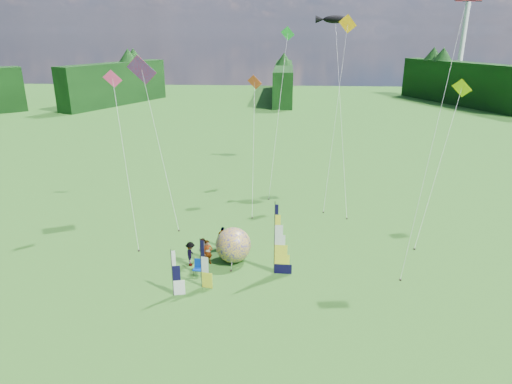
# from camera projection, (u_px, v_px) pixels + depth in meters

# --- Properties ---
(ground) EXTENTS (220.00, 220.00, 0.00)m
(ground) POSITION_uv_depth(u_px,v_px,m) (269.00, 306.00, 26.21)
(ground) COLOR #466328
(ground) RESTS_ON ground
(treeline_ring) EXTENTS (210.00, 210.00, 8.00)m
(treeline_ring) POSITION_uv_depth(u_px,v_px,m) (269.00, 243.00, 24.87)
(treeline_ring) COLOR #103B10
(treeline_ring) RESTS_ON ground
(turbine_right) EXTENTS (8.00, 1.20, 30.00)m
(turbine_right) POSITION_uv_depth(u_px,v_px,m) (464.00, 30.00, 114.28)
(turbine_right) COLOR silver
(turbine_right) RESTS_ON ground
(feather_banner_main) EXTENTS (1.31, 0.14, 4.82)m
(feather_banner_main) POSITION_uv_depth(u_px,v_px,m) (274.00, 240.00, 28.88)
(feather_banner_main) COLOR black
(feather_banner_main) RESTS_ON ground
(side_banner_left) EXTENTS (0.90, 0.30, 3.18)m
(side_banner_left) POSITION_uv_depth(u_px,v_px,m) (201.00, 264.00, 27.57)
(side_banner_left) COLOR yellow
(side_banner_left) RESTS_ON ground
(side_banner_far) EXTENTS (0.89, 0.28, 2.96)m
(side_banner_far) POSITION_uv_depth(u_px,v_px,m) (172.00, 273.00, 26.74)
(side_banner_far) COLOR white
(side_banner_far) RESTS_ON ground
(bol_inflatable) EXTENTS (2.86, 2.86, 2.41)m
(bol_inflatable) POSITION_uv_depth(u_px,v_px,m) (233.00, 245.00, 30.89)
(bol_inflatable) COLOR navy
(bol_inflatable) RESTS_ON ground
(spectator_a) EXTENTS (0.76, 0.69, 1.74)m
(spectator_a) POSITION_uv_depth(u_px,v_px,m) (208.00, 252.00, 30.61)
(spectator_a) COLOR #66594C
(spectator_a) RESTS_ON ground
(spectator_b) EXTENTS (0.82, 0.74, 1.54)m
(spectator_b) POSITION_uv_depth(u_px,v_px,m) (203.00, 249.00, 31.31)
(spectator_b) COLOR #66594C
(spectator_b) RESTS_ON ground
(spectator_c) EXTENTS (0.45, 1.11, 1.69)m
(spectator_c) POSITION_uv_depth(u_px,v_px,m) (191.00, 254.00, 30.44)
(spectator_c) COLOR #66594C
(spectator_c) RESTS_ON ground
(spectator_d) EXTENTS (1.01, 0.78, 1.60)m
(spectator_d) POSITION_uv_depth(u_px,v_px,m) (223.00, 237.00, 32.97)
(spectator_d) COLOR #66594C
(spectator_d) RESTS_ON ground
(camp_chair) EXTENTS (0.66, 0.66, 1.05)m
(camp_chair) POSITION_uv_depth(u_px,v_px,m) (198.00, 268.00, 29.30)
(camp_chair) COLOR navy
(camp_chair) RESTS_ON ground
(kite_whale) EXTENTS (5.40, 15.27, 17.39)m
(kite_whale) POSITION_uv_depth(u_px,v_px,m) (341.00, 104.00, 40.96)
(kite_whale) COLOR black
(kite_whale) RESTS_ON ground
(kite_rainbow_delta) EXTENTS (8.62, 10.63, 13.91)m
(kite_rainbow_delta) POSITION_uv_depth(u_px,v_px,m) (159.00, 136.00, 36.51)
(kite_rainbow_delta) COLOR red
(kite_rainbow_delta) RESTS_ON ground
(kite_parafoil) EXTENTS (7.49, 9.61, 18.48)m
(kite_parafoil) POSITION_uv_depth(u_px,v_px,m) (435.00, 127.00, 28.43)
(kite_parafoil) COLOR #B5223F
(kite_parafoil) RESTS_ON ground
(small_kite_red) EXTENTS (3.74, 9.79, 11.57)m
(small_kite_red) POSITION_uv_depth(u_px,v_px,m) (253.00, 141.00, 39.86)
(small_kite_red) COLOR #E44A20
(small_kite_red) RESTS_ON ground
(small_kite_orange) EXTENTS (6.55, 10.29, 16.85)m
(small_kite_orange) POSITION_uv_depth(u_px,v_px,m) (336.00, 109.00, 39.85)
(small_kite_orange) COLOR #FBA109
(small_kite_orange) RESTS_ON ground
(small_kite_yellow) EXTENTS (10.35, 12.28, 11.82)m
(small_kite_yellow) POSITION_uv_depth(u_px,v_px,m) (440.00, 157.00, 34.51)
(small_kite_yellow) COLOR #E5F900
(small_kite_yellow) RESTS_ON ground
(small_kite_pink) EXTENTS (7.91, 9.76, 12.61)m
(small_kite_pink) POSITION_uv_depth(u_px,v_px,m) (125.00, 155.00, 33.51)
(small_kite_pink) COLOR #E83771
(small_kite_pink) RESTS_ON ground
(small_kite_green) EXTENTS (6.40, 12.73, 15.81)m
(small_kite_green) POSITION_uv_depth(u_px,v_px,m) (279.00, 106.00, 44.52)
(small_kite_green) COLOR #159729
(small_kite_green) RESTS_ON ground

